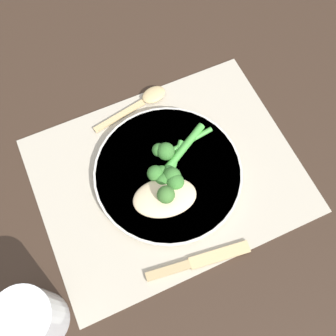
% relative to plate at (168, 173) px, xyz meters
% --- Properties ---
extents(ground_plane, '(3.00, 3.00, 0.00)m').
position_rel_plate_xyz_m(ground_plane, '(0.00, 0.00, -0.01)').
color(ground_plane, '#332319').
extents(placemat, '(0.46, 0.36, 0.00)m').
position_rel_plate_xyz_m(placemat, '(0.00, 0.00, -0.01)').
color(placemat, '#B2A893').
rests_on(placemat, ground_plane).
extents(plate, '(0.26, 0.26, 0.01)m').
position_rel_plate_xyz_m(plate, '(0.00, 0.00, 0.00)').
color(plate, silver).
rests_on(plate, placemat).
extents(chicken_fillet, '(0.12, 0.09, 0.02)m').
position_rel_plate_xyz_m(chicken_fillet, '(0.03, 0.04, 0.02)').
color(chicken_fillet, beige).
rests_on(chicken_fillet, plate).
extents(pesto_dollop_primary, '(0.03, 0.03, 0.03)m').
position_rel_plate_xyz_m(pesto_dollop_primary, '(0.03, 0.05, 0.04)').
color(pesto_dollop_primary, '#3D702D').
rests_on(pesto_dollop_primary, chicken_fillet).
extents(broccoli_stalk_right, '(0.08, 0.09, 0.03)m').
position_rel_plate_xyz_m(broccoli_stalk_right, '(0.00, 0.02, 0.02)').
color(broccoli_stalk_right, green).
rests_on(broccoli_stalk_right, plate).
extents(broccoli_stalk_front, '(0.13, 0.09, 0.03)m').
position_rel_plate_xyz_m(broccoli_stalk_front, '(0.00, -0.00, 0.02)').
color(broccoli_stalk_front, green).
rests_on(broccoli_stalk_front, plate).
extents(broccoli_stalk_left, '(0.12, 0.04, 0.03)m').
position_rel_plate_xyz_m(broccoli_stalk_left, '(-0.01, -0.03, 0.02)').
color(broccoli_stalk_left, green).
rests_on(broccoli_stalk_left, plate).
extents(knife, '(0.18, 0.04, 0.01)m').
position_rel_plate_xyz_m(knife, '(0.02, 0.16, -0.01)').
color(knife, tan).
rests_on(knife, placemat).
extents(spoon, '(0.16, 0.05, 0.01)m').
position_rel_plate_xyz_m(spoon, '(-0.03, -0.16, -0.00)').
color(spoon, tan).
rests_on(spoon, placemat).
extents(water_glass, '(0.09, 0.09, 0.11)m').
position_rel_plate_xyz_m(water_glass, '(0.28, 0.14, 0.04)').
color(water_glass, silver).
rests_on(water_glass, ground_plane).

